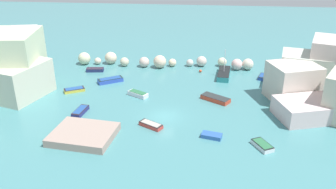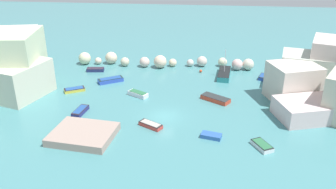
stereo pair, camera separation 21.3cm
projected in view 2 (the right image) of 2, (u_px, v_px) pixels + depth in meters
name	position (u px, v px, depth m)	size (l,w,h in m)	color
cove_water	(164.00, 116.00, 48.45)	(160.00, 160.00, 0.00)	teal
cliff_headland_right	(322.00, 81.00, 52.39)	(19.63, 18.78, 7.89)	beige
rock_breakwater	(162.00, 61.00, 65.88)	(31.77, 3.79, 2.29)	beige
stone_dock	(83.00, 134.00, 43.30)	(7.20, 6.04, 0.93)	tan
channel_buoy	(201.00, 71.00, 63.42)	(0.48, 0.48, 0.48)	#E04C28
moored_boat_0	(215.00, 99.00, 52.79)	(4.40, 3.66, 0.65)	#CD422B
moored_boat_1	(224.00, 74.00, 61.57)	(2.58, 6.16, 4.73)	teal
moored_boat_2	(138.00, 94.00, 54.30)	(3.32, 2.61, 0.69)	silver
moored_boat_3	(279.00, 108.00, 50.10)	(2.32, 2.49, 0.58)	yellow
moored_boat_4	(111.00, 80.00, 59.28)	(4.15, 3.25, 0.70)	blue
moored_boat_5	(211.00, 136.00, 43.39)	(2.61, 1.77, 0.50)	#2E5EAE
moored_boat_6	(263.00, 77.00, 60.70)	(1.95, 2.72, 0.59)	#2C4CAF
moored_boat_7	(75.00, 90.00, 55.91)	(3.30, 2.57, 0.52)	gold
moored_boat_8	(80.00, 111.00, 49.21)	(1.60, 3.28, 0.60)	navy
moored_boat_9	(151.00, 125.00, 45.77)	(3.25, 2.56, 0.54)	#CF4139
moored_boat_10	(95.00, 70.00, 63.90)	(3.10, 1.58, 0.59)	navy
moored_boat_11	(262.00, 145.00, 41.38)	(2.50, 3.05, 0.55)	white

